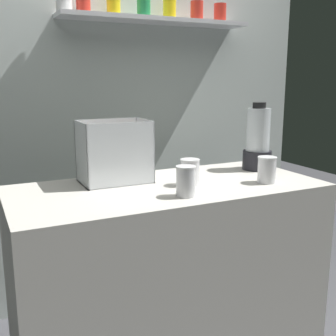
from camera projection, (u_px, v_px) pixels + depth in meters
counter at (168, 277)px, 1.97m from camera, size 1.40×0.64×0.90m
back_wall_unit at (113, 96)px, 2.48m from camera, size 2.60×0.24×2.50m
carrot_display_bin at (115, 163)px, 1.92m from camera, size 0.31×0.21×0.29m
blender_pitcher at (258, 141)px, 2.19m from camera, size 0.15×0.15×0.35m
juice_cup_mango_far_left at (186, 183)px, 1.69m from camera, size 0.08×0.08×0.13m
juice_cup_orange_left at (190, 173)px, 1.88m from camera, size 0.09×0.09×0.12m
juice_cup_carrot_middle at (267, 171)px, 1.92m from camera, size 0.09×0.09×0.12m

